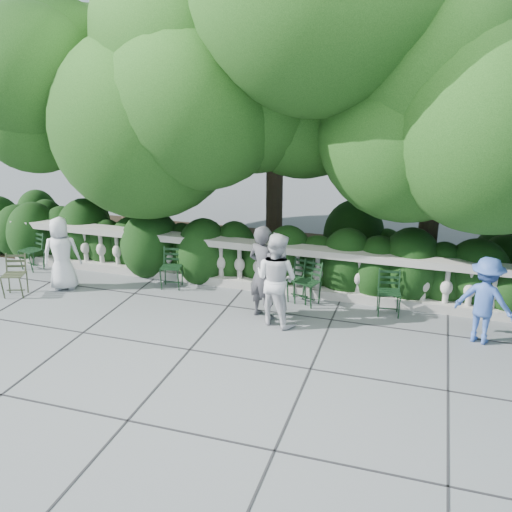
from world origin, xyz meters
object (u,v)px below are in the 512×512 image
(chair_b, at_px, (170,290))
(person_businessman, at_px, (62,254))
(chair_a, at_px, (28,271))
(person_casual_man, at_px, (276,279))
(chair_d, at_px, (297,304))
(chair_e, at_px, (303,306))
(chair_weathered, at_px, (14,298))
(person_woman_grey, at_px, (263,272))
(person_older_blue, at_px, (485,300))
(chair_f, at_px, (388,318))

(chair_b, height_order, person_businessman, person_businessman)
(chair_a, height_order, person_casual_man, person_casual_man)
(chair_d, distance_m, chair_e, 0.16)
(chair_a, relative_size, person_casual_man, 0.50)
(chair_weathered, bearing_deg, person_woman_grey, -11.75)
(chair_e, xyz_separation_m, person_older_blue, (3.14, -0.47, 0.74))
(chair_b, relative_size, person_casual_man, 0.50)
(chair_a, relative_size, chair_d, 1.00)
(chair_a, distance_m, chair_e, 6.25)
(person_older_blue, bearing_deg, chair_f, 1.76)
(chair_d, bearing_deg, chair_f, 4.28)
(chair_d, distance_m, chair_f, 1.74)
(chair_d, height_order, chair_weathered, same)
(chair_e, relative_size, person_businessman, 0.56)
(chair_b, distance_m, person_older_blue, 5.95)
(chair_b, bearing_deg, chair_a, 168.29)
(chair_a, distance_m, chair_f, 7.85)
(chair_e, distance_m, person_older_blue, 3.26)
(chair_b, distance_m, chair_d, 2.62)
(chair_b, bearing_deg, chair_e, -10.20)
(chair_f, height_order, person_casual_man, person_casual_man)
(chair_e, distance_m, person_casual_man, 1.22)
(chair_d, height_order, chair_e, same)
(chair_f, relative_size, person_businessman, 0.56)
(person_casual_man, bearing_deg, chair_a, 10.91)
(chair_weathered, height_order, person_woman_grey, person_woman_grey)
(person_woman_grey, xyz_separation_m, person_casual_man, (0.29, -0.17, -0.03))
(chair_d, distance_m, chair_weathered, 5.56)
(chair_weathered, distance_m, person_casual_man, 5.30)
(chair_a, xyz_separation_m, person_older_blue, (9.39, -0.47, 0.74))
(chair_b, bearing_deg, person_casual_man, -28.98)
(person_businessman, bearing_deg, chair_weathered, 24.41)
(chair_b, height_order, person_woman_grey, person_woman_grey)
(chair_d, bearing_deg, chair_e, -21.43)
(chair_f, xyz_separation_m, person_older_blue, (1.54, -0.44, 0.74))
(person_businessman, height_order, person_casual_man, person_casual_man)
(chair_a, relative_size, person_woman_grey, 0.48)
(chair_a, distance_m, chair_b, 3.49)
(chair_e, distance_m, person_businessman, 4.95)
(chair_b, height_order, person_casual_man, person_casual_man)
(chair_b, distance_m, person_businessman, 2.30)
(chair_e, height_order, chair_weathered, same)
(chair_f, bearing_deg, chair_weathered, -178.83)
(chair_d, relative_size, person_older_blue, 0.57)
(chair_f, bearing_deg, chair_a, 170.40)
(chair_d, distance_m, person_businessman, 4.82)
(chair_e, xyz_separation_m, person_woman_grey, (-0.59, -0.66, 0.87))
(person_casual_man, bearing_deg, chair_e, -90.90)
(person_woman_grey, bearing_deg, chair_d, -97.62)
(chair_e, relative_size, person_casual_man, 0.50)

